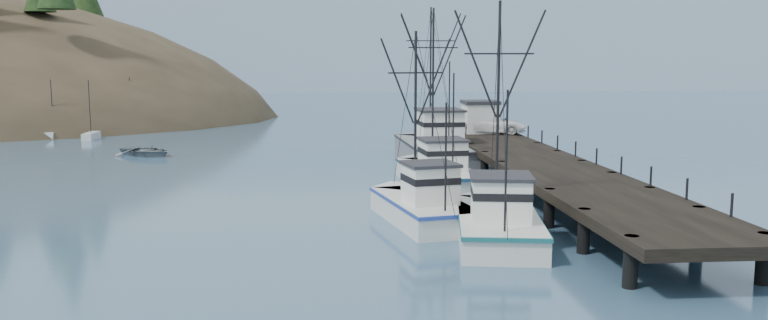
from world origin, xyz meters
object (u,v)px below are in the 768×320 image
(trawler_mid, at_px, (421,206))
(pickup_truck, at_px, (494,124))
(trawler_near, at_px, (497,221))
(trawler_far, at_px, (436,172))
(pier_shed, at_px, (480,116))
(work_vessel, at_px, (434,149))
(pier, at_px, (542,166))
(motorboat, at_px, (147,156))

(trawler_mid, relative_size, pickup_truck, 1.83)
(trawler_near, xyz_separation_m, trawler_far, (-0.58, 15.19, 0.00))
(trawler_mid, bearing_deg, pickup_truck, 68.78)
(trawler_mid, distance_m, pier_shed, 27.46)
(trawler_far, distance_m, work_vessel, 9.50)
(pier, distance_m, pier_shed, 18.08)
(pier_shed, bearing_deg, pier, -89.47)
(pier_shed, bearing_deg, pickup_truck, -36.55)
(trawler_near, height_order, trawler_far, trawler_far)
(trawler_near, xyz_separation_m, motorboat, (-23.57, 32.10, -0.82))
(pier, distance_m, motorboat, 35.62)
(pier, xyz_separation_m, pickup_truck, (0.89, 17.21, 1.09))
(trawler_near, xyz_separation_m, pickup_truck, (6.60, 29.08, 1.96))
(work_vessel, relative_size, pier_shed, 4.80)
(trawler_near, relative_size, pickup_truck, 2.06)
(trawler_near, distance_m, trawler_mid, 5.06)
(pier, relative_size, trawler_far, 3.61)
(pier, height_order, motorboat, pier)
(motorboat, bearing_deg, trawler_mid, -106.22)
(work_vessel, bearing_deg, trawler_mid, -100.51)
(pier_shed, bearing_deg, trawler_far, -112.66)
(pier_shed, height_order, pickup_truck, pier_shed)
(trawler_far, bearing_deg, pickup_truck, 62.65)
(pier, relative_size, trawler_near, 3.80)
(trawler_mid, distance_m, pickup_truck, 27.03)
(work_vessel, height_order, pickup_truck, work_vessel)
(trawler_mid, height_order, work_vessel, work_vessel)
(pier_shed, bearing_deg, trawler_mid, -108.56)
(trawler_far, distance_m, pier_shed, 16.11)
(pickup_truck, bearing_deg, motorboat, 102.63)
(trawler_mid, bearing_deg, trawler_far, 77.10)
(trawler_mid, xyz_separation_m, work_vessel, (3.83, 20.64, 0.41))
(trawler_near, bearing_deg, trawler_mid, 128.68)
(trawler_mid, distance_m, work_vessel, 21.00)
(pier, height_order, work_vessel, work_vessel)
(pier, relative_size, work_vessel, 2.86)
(trawler_near, height_order, motorboat, trawler_near)
(pier, bearing_deg, trawler_near, -115.69)
(pier, xyz_separation_m, motorboat, (-29.27, 20.23, -1.69))
(work_vessel, relative_size, motorboat, 2.84)
(trawler_mid, bearing_deg, work_vessel, 79.49)
(pier, height_order, pickup_truck, pickup_truck)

